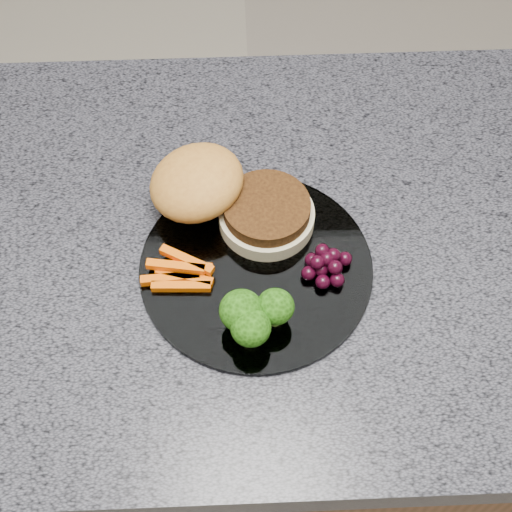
{
  "coord_description": "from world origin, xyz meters",
  "views": [
    {
      "loc": [
        -0.04,
        -0.46,
        1.58
      ],
      "look_at": [
        -0.03,
        -0.04,
        0.93
      ],
      "focal_mm": 50.0,
      "sensor_mm": 36.0,
      "label": 1
    }
  ],
  "objects_px": {
    "plate": "(256,267)",
    "burger": "(221,196)",
    "grape_bunch": "(327,265)",
    "island_cabinet": "(271,390)"
  },
  "relations": [
    {
      "from": "plate",
      "to": "burger",
      "type": "bearing_deg",
      "value": 114.52
    },
    {
      "from": "plate",
      "to": "grape_bunch",
      "type": "height_order",
      "value": "grape_bunch"
    },
    {
      "from": "plate",
      "to": "grape_bunch",
      "type": "bearing_deg",
      "value": -7.28
    },
    {
      "from": "plate",
      "to": "burger",
      "type": "distance_m",
      "value": 0.09
    },
    {
      "from": "burger",
      "to": "plate",
      "type": "bearing_deg",
      "value": -51.04
    },
    {
      "from": "burger",
      "to": "grape_bunch",
      "type": "xyz_separation_m",
      "value": [
        0.11,
        -0.09,
        -0.01
      ]
    },
    {
      "from": "island_cabinet",
      "to": "plate",
      "type": "distance_m",
      "value": 0.48
    },
    {
      "from": "grape_bunch",
      "to": "island_cabinet",
      "type": "bearing_deg",
      "value": 132.51
    },
    {
      "from": "burger",
      "to": "grape_bunch",
      "type": "distance_m",
      "value": 0.14
    },
    {
      "from": "burger",
      "to": "grape_bunch",
      "type": "relative_size",
      "value": 3.65
    }
  ]
}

